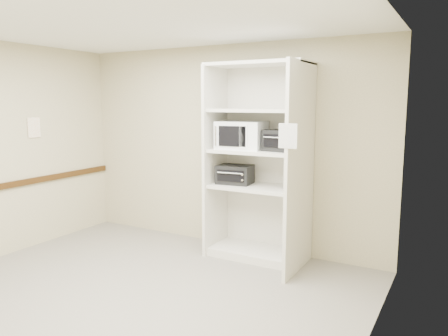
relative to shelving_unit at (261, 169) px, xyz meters
The scene contains 10 objects.
floor 2.15m from the shelving_unit, 111.36° to the right, with size 4.50×4.00×0.01m, color slate.
ceiling 2.41m from the shelving_unit, 111.36° to the right, with size 4.50×4.00×0.01m, color white.
wall_back 0.76m from the shelving_unit, 155.96° to the left, with size 4.50×0.02×2.70m, color #BDB38D.
wall_right 2.34m from the shelving_unit, 47.07° to the right, with size 0.02×4.00×2.70m, color #BDB38D.
shelving_unit is the anchor object (origin of this frame).
microwave 0.50m from the shelving_unit, behind, with size 0.57×0.44×0.34m, color white.
toaster_oven_upper 0.46m from the shelving_unit, ahead, with size 0.44×0.33×0.25m, color black.
toaster_oven_lower 0.38m from the shelving_unit, behind, with size 0.43×0.32×0.24m, color black.
paper_sign 0.97m from the shelving_unit, 47.67° to the right, with size 0.20×0.01×0.25m, color white.
wall_poster 3.10m from the shelving_unit, 161.39° to the right, with size 0.01×0.19×0.27m, color white.
Camera 1 is at (2.84, -3.15, 1.94)m, focal length 35.00 mm.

